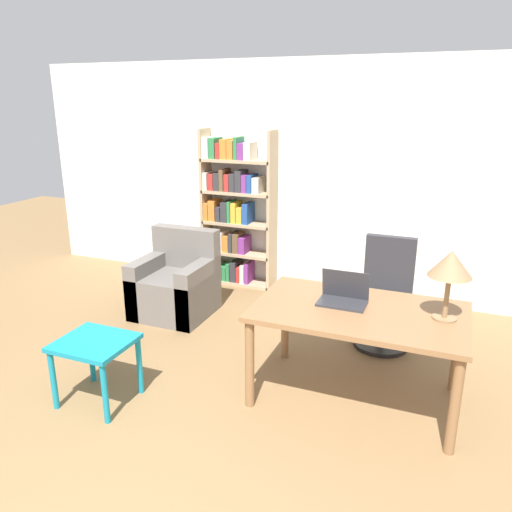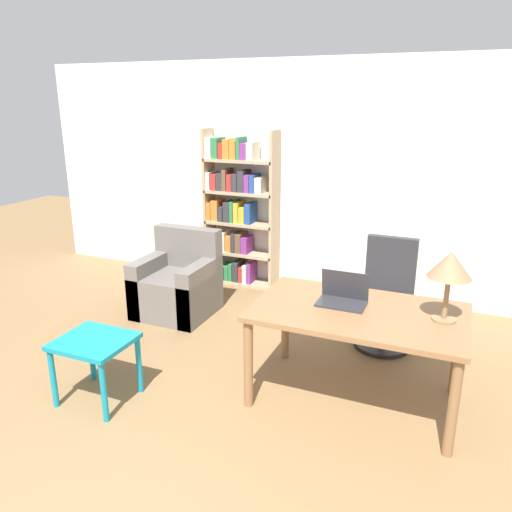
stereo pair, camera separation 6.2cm
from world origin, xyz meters
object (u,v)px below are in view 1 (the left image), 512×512
at_px(laptop, 343,296).
at_px(side_table_blue, 95,351).
at_px(bookshelf, 233,212).
at_px(office_chair, 385,298).
at_px(armchair, 176,286).
at_px(desk, 359,321).
at_px(table_lamp, 451,266).

height_order(laptop, side_table_blue, laptop).
bearing_deg(bookshelf, office_chair, -25.68).
bearing_deg(armchair, side_table_blue, -79.72).
bearing_deg(office_chair, laptop, -102.11).
bearing_deg(armchair, bookshelf, 80.55).
xyz_separation_m(desk, laptop, (-0.14, 0.08, 0.15)).
relative_size(desk, table_lamp, 3.06).
bearing_deg(armchair, table_lamp, -16.96).
distance_m(armchair, bookshelf, 1.28).
bearing_deg(side_table_blue, desk, 23.29).
distance_m(table_lamp, side_table_blue, 2.67).
relative_size(side_table_blue, armchair, 0.60).
bearing_deg(side_table_blue, table_lamp, 19.26).
bearing_deg(desk, bookshelf, 134.28).
bearing_deg(table_lamp, side_table_blue, -160.74).
distance_m(laptop, side_table_blue, 1.94).
xyz_separation_m(table_lamp, armchair, (-2.73, 0.83, -0.84)).
height_order(table_lamp, armchair, table_lamp).
height_order(table_lamp, office_chair, table_lamp).
bearing_deg(office_chair, side_table_blue, -136.12).
bearing_deg(bookshelf, desk, -45.72).
bearing_deg(desk, table_lamp, 5.66).
distance_m(laptop, office_chair, 1.04).
bearing_deg(office_chair, bookshelf, 154.32).
distance_m(desk, table_lamp, 0.77).
xyz_separation_m(office_chair, bookshelf, (-2.01, 0.97, 0.47)).
relative_size(armchair, bookshelf, 0.47).
distance_m(table_lamp, office_chair, 1.31).
bearing_deg(desk, side_table_blue, -156.71).
distance_m(laptop, armchair, 2.21).
xyz_separation_m(office_chair, armchair, (-2.20, -0.14, -0.15)).
bearing_deg(side_table_blue, laptop, 27.13).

